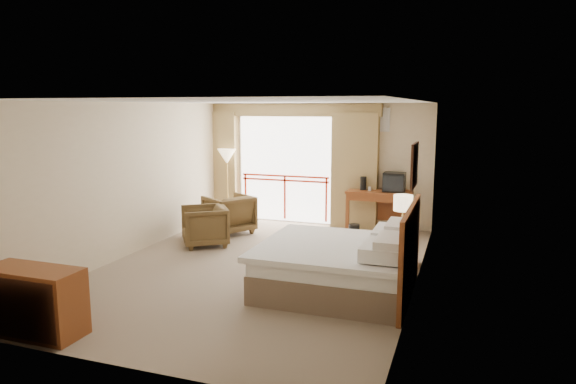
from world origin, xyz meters
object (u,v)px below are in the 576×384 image
at_px(nightstand, 401,247).
at_px(tv, 394,182).
at_px(side_table, 195,219).
at_px(floor_lamp, 227,159).
at_px(table_lamp, 403,204).
at_px(bed, 341,265).
at_px(desk, 380,199).
at_px(armchair_near, 205,245).
at_px(wastebasket, 354,231).
at_px(armchair_far, 229,233).
at_px(dresser, 33,301).

distance_m(nightstand, tv, 2.37).
relative_size(side_table, floor_lamp, 0.35).
bearing_deg(table_lamp, floor_lamp, 153.28).
bearing_deg(tv, bed, -107.06).
distance_m(desk, armchair_near, 3.78).
xyz_separation_m(wastebasket, armchair_far, (-2.57, -0.45, -0.14)).
xyz_separation_m(tv, armchair_near, (-3.26, -2.19, -1.08)).
xyz_separation_m(desk, side_table, (-3.39, -1.83, -0.29)).
xyz_separation_m(table_lamp, desk, (-0.74, 2.21, -0.35)).
relative_size(tv, armchair_far, 0.50).
bearing_deg(wastebasket, nightstand, -53.49).
height_order(nightstand, table_lamp, table_lamp).
height_order(table_lamp, armchair_far, table_lamp).
height_order(wastebasket, armchair_far, armchair_far).
bearing_deg(nightstand, wastebasket, 125.31).
height_order(bed, dresser, bed).
bearing_deg(desk, floor_lamp, 179.89).
bearing_deg(tv, wastebasket, -148.21).
relative_size(floor_lamp, dresser, 1.40).
bearing_deg(tv, floor_lamp, 166.49).
height_order(armchair_near, floor_lamp, floor_lamp).
distance_m(tv, wastebasket, 1.34).
distance_m(nightstand, desk, 2.41).
xyz_separation_m(tv, armchair_far, (-3.25, -1.14, -1.08)).
height_order(armchair_near, side_table, side_table).
xyz_separation_m(desk, wastebasket, (-0.38, -0.75, -0.54)).
bearing_deg(desk, tv, -13.35).
bearing_deg(side_table, table_lamp, -5.23).
relative_size(tv, floor_lamp, 0.27).
xyz_separation_m(wastebasket, side_table, (-3.01, -1.08, 0.26)).
bearing_deg(tv, side_table, -167.91).
distance_m(bed, table_lamp, 1.84).
xyz_separation_m(floor_lamp, dresser, (0.57, -6.31, -1.04)).
bearing_deg(desk, bed, -90.12).
xyz_separation_m(nightstand, wastebasket, (-1.12, 1.51, -0.16)).
relative_size(nightstand, table_lamp, 1.07).
bearing_deg(bed, dresser, -139.45).
bearing_deg(armchair_near, table_lamp, 55.43).
bearing_deg(floor_lamp, bed, -46.02).
relative_size(bed, desk, 1.58).
distance_m(table_lamp, armchair_near, 3.83).
bearing_deg(wastebasket, side_table, -160.30).
bearing_deg(armchair_far, side_table, -2.03).
bearing_deg(floor_lamp, armchair_near, -75.31).
bearing_deg(armchair_near, desk, 92.05).
distance_m(nightstand, dresser, 5.53).
bearing_deg(nightstand, side_table, 172.88).
relative_size(wastebasket, armchair_far, 0.31).
bearing_deg(side_table, desk, 28.32).
distance_m(armchair_far, armchair_near, 1.05).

